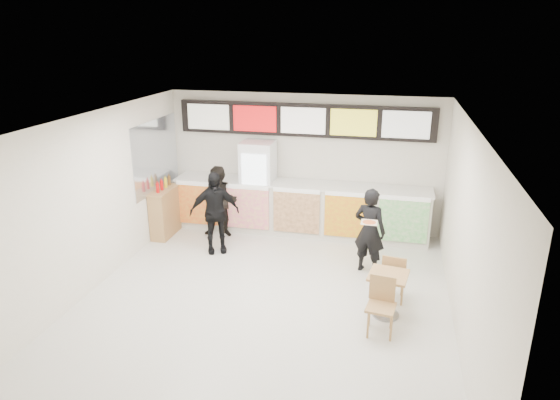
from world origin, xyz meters
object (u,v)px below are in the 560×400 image
(customer_main, at_px, (370,231))
(cafe_table, at_px, (388,287))
(service_counter, at_px, (300,208))
(customer_left, at_px, (220,202))
(drinks_fridge, at_px, (258,186))
(condiment_ledge, at_px, (165,212))
(customer_mid, at_px, (214,212))

(customer_main, bearing_deg, cafe_table, 123.76)
(service_counter, distance_m, customer_left, 1.73)
(drinks_fridge, bearing_deg, service_counter, -0.99)
(drinks_fridge, relative_size, condiment_ledge, 1.60)
(customer_main, bearing_deg, drinks_fridge, -12.45)
(service_counter, bearing_deg, customer_main, -44.17)
(service_counter, xyz_separation_m, customer_mid, (-1.47, -1.34, 0.26))
(cafe_table, bearing_deg, customer_mid, 162.35)
(service_counter, xyz_separation_m, customer_main, (1.59, -1.55, 0.24))
(cafe_table, height_order, condiment_ledge, condiment_ledge)
(service_counter, height_order, condiment_ledge, condiment_ledge)
(customer_main, distance_m, customer_mid, 3.07)
(service_counter, distance_m, customer_mid, 2.00)
(customer_mid, relative_size, condiment_ledge, 1.34)
(service_counter, xyz_separation_m, cafe_table, (1.97, -3.02, -0.07))
(service_counter, bearing_deg, cafe_table, -56.84)
(drinks_fridge, bearing_deg, customer_left, -141.05)
(service_counter, relative_size, condiment_ledge, 4.45)
(service_counter, relative_size, customer_main, 3.43)
(customer_left, bearing_deg, drinks_fridge, 33.64)
(customer_mid, relative_size, cafe_table, 1.11)
(service_counter, height_order, customer_left, customer_left)
(drinks_fridge, relative_size, customer_left, 1.29)
(customer_mid, bearing_deg, cafe_table, -51.48)
(customer_main, height_order, condiment_ledge, customer_main)
(customer_left, height_order, customer_mid, customer_mid)
(customer_main, relative_size, customer_mid, 0.97)
(customer_main, height_order, cafe_table, customer_main)
(service_counter, distance_m, cafe_table, 3.60)
(drinks_fridge, height_order, condiment_ledge, drinks_fridge)
(service_counter, distance_m, condiment_ledge, 2.92)
(customer_left, xyz_separation_m, condiment_ledge, (-1.19, -0.23, -0.24))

